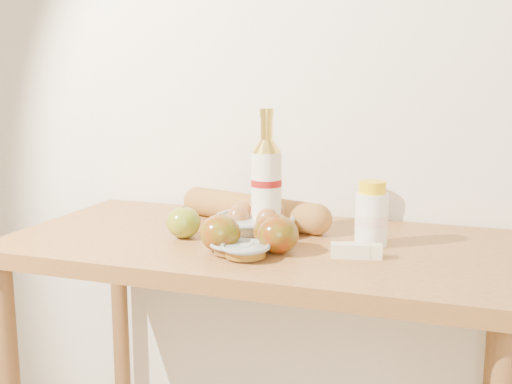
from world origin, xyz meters
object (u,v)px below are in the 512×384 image
cream_bottle (372,216)px  baguette (253,209)px  egg_bowl (256,221)px  table (260,289)px  bourbon_bottle (266,183)px

cream_bottle → baguette: (-0.33, 0.10, -0.03)m
cream_bottle → egg_bowl: bearing=164.2°
cream_bottle → baguette: cream_bottle is taller
cream_bottle → baguette: 0.34m
table → bourbon_bottle: bourbon_bottle is taller
baguette → egg_bowl: bearing=-49.0°
cream_bottle → egg_bowl: (-0.29, 0.02, -0.04)m
table → cream_bottle: bearing=8.1°
cream_bottle → baguette: bearing=149.9°
bourbon_bottle → baguette: bearing=129.9°
egg_bowl → baguette: (-0.04, 0.09, 0.01)m
table → baguette: 0.23m
table → bourbon_bottle: bearing=94.8°
bourbon_bottle → baguette: size_ratio=0.66×
cream_bottle → egg_bowl: cream_bottle is taller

